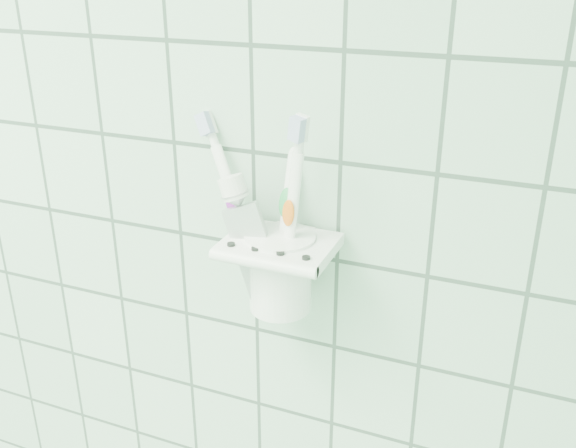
# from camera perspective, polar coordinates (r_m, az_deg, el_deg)

# --- Properties ---
(holder_bracket) EXTENTS (0.11, 0.10, 0.04)m
(holder_bracket) POSITION_cam_1_polar(r_m,az_deg,el_deg) (0.67, -0.70, -2.03)
(holder_bracket) COLOR white
(holder_bracket) RESTS_ON wall_back
(cup) EXTENTS (0.08, 0.08, 0.09)m
(cup) POSITION_cam_1_polar(r_m,az_deg,el_deg) (0.69, -0.70, -4.00)
(cup) COLOR white
(cup) RESTS_ON holder_bracket
(toothbrush_pink) EXTENTS (0.09, 0.05, 0.21)m
(toothbrush_pink) POSITION_cam_1_polar(r_m,az_deg,el_deg) (0.66, -1.94, 1.38)
(toothbrush_pink) COLOR white
(toothbrush_pink) RESTS_ON cup
(toothbrush_blue) EXTENTS (0.02, 0.08, 0.22)m
(toothbrush_blue) POSITION_cam_1_polar(r_m,az_deg,el_deg) (0.64, -1.23, 1.10)
(toothbrush_blue) COLOR white
(toothbrush_blue) RESTS_ON cup
(toothbrush_orange) EXTENTS (0.04, 0.03, 0.21)m
(toothbrush_orange) POSITION_cam_1_polar(r_m,az_deg,el_deg) (0.66, -0.53, 1.49)
(toothbrush_orange) COLOR white
(toothbrush_orange) RESTS_ON cup
(toothpaste_tube) EXTENTS (0.07, 0.04, 0.16)m
(toothpaste_tube) POSITION_cam_1_polar(r_m,az_deg,el_deg) (0.66, -1.52, -0.90)
(toothpaste_tube) COLOR silver
(toothpaste_tube) RESTS_ON cup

